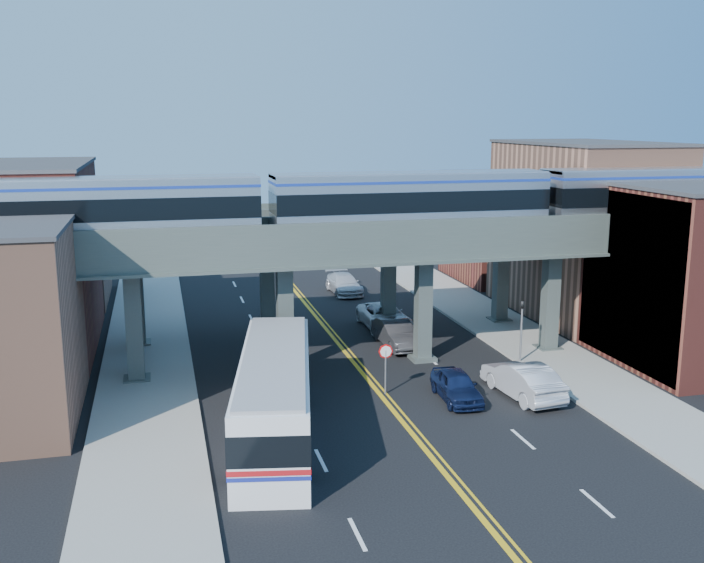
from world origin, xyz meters
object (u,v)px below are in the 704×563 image
(transit_train, at_px, (410,200))
(car_lane_d, at_px, (344,284))
(car_lane_b, at_px, (396,333))
(car_parked_curb, at_px, (522,380))
(car_lane_a, at_px, (456,386))
(stop_sign, at_px, (386,361))
(car_lane_c, at_px, (385,317))
(traffic_signal, at_px, (522,325))
(transit_bus, at_px, (275,396))

(transit_train, bearing_deg, car_lane_d, 88.21)
(car_lane_b, relative_size, car_parked_curb, 0.92)
(car_lane_a, bearing_deg, stop_sign, 154.93)
(stop_sign, xyz_separation_m, car_parked_curb, (6.56, -2.04, -0.87))
(car_lane_c, xyz_separation_m, car_lane_d, (-0.12, 11.15, -0.03))
(transit_train, height_order, car_lane_c, transit_train)
(traffic_signal, relative_size, transit_bus, 0.29)
(stop_sign, height_order, car_parked_curb, stop_sign)
(car_lane_b, bearing_deg, car_lane_a, -90.72)
(stop_sign, relative_size, car_lane_d, 0.49)
(traffic_signal, distance_m, transit_bus, 16.63)
(traffic_signal, distance_m, car_parked_curb, 5.73)
(transit_train, xyz_separation_m, traffic_signal, (6.07, -2.00, -6.99))
(traffic_signal, xyz_separation_m, car_parked_curb, (-2.34, -5.04, -1.41))
(car_lane_d, xyz_separation_m, car_parked_curb, (3.15, -25.42, 0.12))
(transit_train, height_order, stop_sign, transit_train)
(car_lane_b, xyz_separation_m, car_parked_curb, (3.54, -10.02, 0.07))
(car_lane_a, bearing_deg, traffic_signal, 42.40)
(transit_train, xyz_separation_m, car_parked_curb, (3.73, -7.04, -8.39))
(stop_sign, xyz_separation_m, traffic_signal, (8.90, 3.00, 0.54))
(transit_bus, height_order, car_lane_d, transit_bus)
(car_lane_d, bearing_deg, transit_bus, -110.71)
(stop_sign, distance_m, car_lane_a, 3.74)
(stop_sign, distance_m, traffic_signal, 9.41)
(car_lane_c, bearing_deg, car_parked_curb, -78.10)
(traffic_signal, distance_m, car_lane_a, 7.57)
(stop_sign, height_order, car_lane_d, stop_sign)
(stop_sign, height_order, car_lane_c, stop_sign)
(transit_train, distance_m, car_parked_curb, 11.57)
(transit_train, height_order, car_lane_a, transit_train)
(stop_sign, bearing_deg, transit_train, 60.48)
(car_lane_d, bearing_deg, stop_sign, -99.63)
(traffic_signal, relative_size, car_lane_d, 0.77)
(traffic_signal, bearing_deg, stop_sign, -161.37)
(stop_sign, bearing_deg, traffic_signal, 18.63)
(stop_sign, relative_size, car_lane_b, 0.53)
(transit_bus, bearing_deg, car_lane_c, -20.64)
(stop_sign, distance_m, car_lane_d, 23.65)
(car_lane_c, bearing_deg, stop_sign, -106.18)
(transit_bus, distance_m, car_lane_a, 9.70)
(transit_bus, distance_m, car_lane_b, 15.10)
(transit_train, bearing_deg, car_lane_a, -87.07)
(transit_train, distance_m, car_lane_d, 20.27)
(stop_sign, distance_m, car_parked_curb, 6.92)
(car_lane_a, height_order, car_lane_c, car_lane_c)
(transit_bus, bearing_deg, traffic_signal, -54.92)
(car_lane_b, bearing_deg, car_lane_c, 81.51)
(car_lane_c, bearing_deg, car_lane_d, 90.55)
(car_lane_a, distance_m, car_lane_d, 25.08)
(car_lane_c, bearing_deg, transit_train, -95.61)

